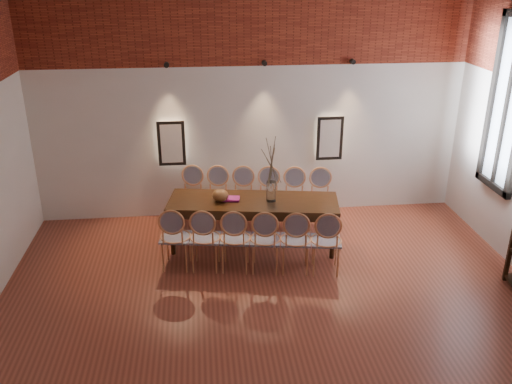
{
  "coord_description": "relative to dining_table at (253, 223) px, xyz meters",
  "views": [
    {
      "loc": [
        -0.84,
        -5.01,
        3.94
      ],
      "look_at": [
        -0.1,
        1.86,
        1.05
      ],
      "focal_mm": 38.0,
      "sensor_mm": 36.0,
      "label": 1
    }
  ],
  "objects": [
    {
      "name": "chair_near_c",
      "position": [
        -0.31,
        -0.64,
        0.09
      ],
      "size": [
        0.5,
        0.5,
        0.94
      ],
      "primitive_type": null,
      "rotation": [
        0.0,
        0.0,
        -0.16
      ],
      "color": "tan",
      "rests_on": "floor"
    },
    {
      "name": "chair_near_f",
      "position": [
        0.92,
        -0.84,
        0.09
      ],
      "size": [
        0.5,
        0.5,
        0.94
      ],
      "primitive_type": null,
      "rotation": [
        0.0,
        0.0,
        -0.16
      ],
      "color": "tan",
      "rests_on": "floor"
    },
    {
      "name": "brick_band_back",
      "position": [
        0.1,
        1.22,
        2.88
      ],
      "size": [
        7.0,
        0.02,
        1.5
      ],
      "primitive_type": "cube",
      "color": "maroon",
      "rests_on": "ground"
    },
    {
      "name": "window_mullion",
      "position": [
        3.54,
        -0.26,
        1.77
      ],
      "size": [
        0.06,
        0.06,
        2.4
      ],
      "primitive_type": "cube",
      "color": "black",
      "rests_on": "wall_right"
    },
    {
      "name": "window_frame",
      "position": [
        3.54,
        -0.26,
        1.77
      ],
      "size": [
        0.08,
        0.9,
        2.5
      ],
      "primitive_type": "cube",
      "color": "black",
      "rests_on": "wall_right"
    },
    {
      "name": "chair_far_f",
      "position": [
        1.13,
        0.51,
        0.09
      ],
      "size": [
        0.5,
        0.5,
        0.94
      ],
      "primitive_type": null,
      "rotation": [
        0.0,
        0.0,
        2.98
      ],
      "color": "tan",
      "rests_on": "floor"
    },
    {
      "name": "chair_far_e",
      "position": [
        0.72,
        0.57,
        0.09
      ],
      "size": [
        0.5,
        0.5,
        0.94
      ],
      "primitive_type": null,
      "rotation": [
        0.0,
        0.0,
        2.98
      ],
      "color": "tan",
      "rests_on": "floor"
    },
    {
      "name": "vase",
      "position": [
        0.26,
        -0.04,
        0.53
      ],
      "size": [
        0.14,
        0.14,
        0.3
      ],
      "primitive_type": "cylinder",
      "color": "silver",
      "rests_on": "dining_table"
    },
    {
      "name": "book",
      "position": [
        -0.33,
        0.06,
        0.39
      ],
      "size": [
        0.29,
        0.22,
        0.03
      ],
      "primitive_type": "cube",
      "rotation": [
        0.0,
        0.0,
        -0.16
      ],
      "color": "#8B176E",
      "rests_on": "dining_table"
    },
    {
      "name": "chair_near_a",
      "position": [
        -1.13,
        -0.51,
        0.09
      ],
      "size": [
        0.5,
        0.5,
        0.94
      ],
      "primitive_type": null,
      "rotation": [
        0.0,
        0.0,
        -0.16
      ],
      "color": "tan",
      "rests_on": "floor"
    },
    {
      "name": "chair_far_a",
      "position": [
        -0.92,
        0.84,
        0.09
      ],
      "size": [
        0.5,
        0.5,
        0.94
      ],
      "primitive_type": null,
      "rotation": [
        0.0,
        0.0,
        2.98
      ],
      "color": "tan",
      "rests_on": "floor"
    },
    {
      "name": "spot_fixture_mid",
      "position": [
        0.3,
        1.16,
        2.17
      ],
      "size": [
        0.08,
        0.1,
        0.08
      ],
      "primitive_type": "cylinder",
      "rotation": [
        1.57,
        0.0,
        0.0
      ],
      "color": "black",
      "rests_on": "wall_back"
    },
    {
      "name": "dried_branches",
      "position": [
        0.26,
        -0.04,
        0.98
      ],
      "size": [
        0.5,
        0.5,
        0.7
      ],
      "primitive_type": null,
      "color": "#493D2A",
      "rests_on": "vase"
    },
    {
      "name": "chair_near_d",
      "position": [
        0.1,
        -0.7,
        0.09
      ],
      "size": [
        0.5,
        0.5,
        0.94
      ],
      "primitive_type": null,
      "rotation": [
        0.0,
        0.0,
        -0.16
      ],
      "color": "tan",
      "rests_on": "floor"
    },
    {
      "name": "niche_right",
      "position": [
        1.4,
        1.19,
        0.93
      ],
      "size": [
        0.36,
        0.06,
        0.66
      ],
      "primitive_type": "cube",
      "color": "#FFEAC6",
      "rests_on": "wall_back"
    },
    {
      "name": "chair_near_e",
      "position": [
        0.51,
        -0.77,
        0.09
      ],
      "size": [
        0.5,
        0.5,
        0.94
      ],
      "primitive_type": null,
      "rotation": [
        0.0,
        0.0,
        -0.16
      ],
      "color": "tan",
      "rests_on": "floor"
    },
    {
      "name": "wall_back",
      "position": [
        0.1,
        1.29,
        1.62
      ],
      "size": [
        7.0,
        0.1,
        4.0
      ],
      "primitive_type": "cube",
      "color": "silver",
      "rests_on": "ground"
    },
    {
      "name": "chair_far_b",
      "position": [
        -0.51,
        0.77,
        0.09
      ],
      "size": [
        0.5,
        0.5,
        0.94
      ],
      "primitive_type": null,
      "rotation": [
        0.0,
        0.0,
        2.98
      ],
      "color": "tan",
      "rests_on": "floor"
    },
    {
      "name": "floor",
      "position": [
        0.1,
        -2.26,
        -0.39
      ],
      "size": [
        7.0,
        7.0,
        0.02
      ],
      "primitive_type": "cube",
      "color": "brown",
      "rests_on": "ground"
    },
    {
      "name": "dining_table",
      "position": [
        0.0,
        0.0,
        0.0
      ],
      "size": [
        2.59,
        1.19,
        0.75
      ],
      "primitive_type": "cube",
      "rotation": [
        0.0,
        0.0,
        -0.16
      ],
      "color": "#311A0A",
      "rests_on": "floor"
    },
    {
      "name": "spot_fixture_left",
      "position": [
        -1.2,
        1.16,
        2.17
      ],
      "size": [
        0.08,
        0.1,
        0.08
      ],
      "primitive_type": "cylinder",
      "rotation": [
        1.57,
        0.0,
        0.0
      ],
      "color": "black",
      "rests_on": "wall_back"
    },
    {
      "name": "chair_far_c",
      "position": [
        -0.1,
        0.7,
        0.09
      ],
      "size": [
        0.5,
        0.5,
        0.94
      ],
      "primitive_type": null,
      "rotation": [
        0.0,
        0.0,
        2.98
      ],
      "color": "tan",
      "rests_on": "floor"
    },
    {
      "name": "window_glass",
      "position": [
        3.56,
        -0.26,
        1.77
      ],
      "size": [
        0.02,
        0.78,
        2.38
      ],
      "primitive_type": "cube",
      "color": "silver",
      "rests_on": "wall_right"
    },
    {
      "name": "niche_left",
      "position": [
        -1.2,
        1.19,
        0.93
      ],
      "size": [
        0.36,
        0.06,
        0.66
      ],
      "primitive_type": "cube",
      "color": "#FFEAC6",
      "rests_on": "wall_back"
    },
    {
      "name": "bowl",
      "position": [
        -0.48,
        0.03,
        0.46
      ],
      "size": [
        0.24,
        0.24,
        0.18
      ],
      "primitive_type": "ellipsoid",
      "color": "brown",
      "rests_on": "dining_table"
    },
    {
      "name": "chair_far_d",
      "position": [
        0.31,
        0.64,
        0.09
      ],
      "size": [
        0.5,
        0.5,
        0.94
      ],
      "primitive_type": null,
      "rotation": [
        0.0,
        0.0,
        2.98
      ],
      "color": "tan",
      "rests_on": "floor"
    },
    {
      "name": "spot_fixture_right",
      "position": [
        1.7,
        1.16,
        2.17
      ],
      "size": [
        0.08,
        0.1,
        0.08
      ],
      "primitive_type": "cylinder",
      "rotation": [
        1.57,
        0.0,
        0.0
      ],
      "color": "black",
      "rests_on": "wall_back"
    },
    {
      "name": "brick_band_front",
      "position": [
        0.1,
        -5.74,
        2.88
      ],
      "size": [
        7.0,
        0.02,
        1.5
      ],
      "primitive_type": "cube",
      "color": "maroon",
      "rests_on": "ground"
    },
    {
      "name": "chair_near_b",
      "position": [
        -0.72,
        -0.57,
        0.09
      ],
      "size": [
        0.5,
        0.5,
        0.94
      ],
      "primitive_type": null,
      "rotation": [
        0.0,
        0.0,
        -0.16
      ],
      "color": "tan",
      "rests_on": "floor"
    }
  ]
}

